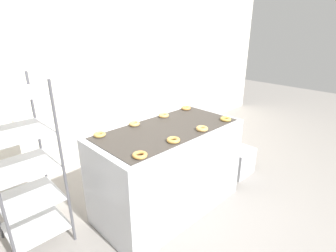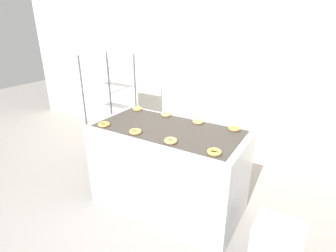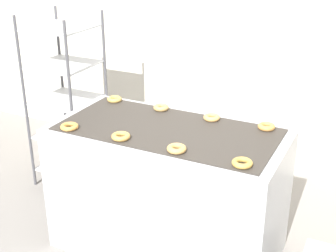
# 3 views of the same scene
# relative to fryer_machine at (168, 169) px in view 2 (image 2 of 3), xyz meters

# --- Properties ---
(ground_plane) EXTENTS (14.00, 14.00, 0.00)m
(ground_plane) POSITION_rel_fryer_machine_xyz_m (-0.00, -0.63, -0.46)
(ground_plane) COLOR gray
(wall_back) EXTENTS (8.00, 0.05, 2.80)m
(wall_back) POSITION_rel_fryer_machine_xyz_m (-0.00, 1.49, 0.94)
(wall_back) COLOR silver
(wall_back) RESTS_ON ground_plane
(fryer_machine) EXTENTS (1.54, 0.77, 0.92)m
(fryer_machine) POSITION_rel_fryer_machine_xyz_m (0.00, 0.00, 0.00)
(fryer_machine) COLOR #B7BABF
(fryer_machine) RESTS_ON ground_plane
(baking_rack_cart) EXTENTS (0.50, 0.52, 1.51)m
(baking_rack_cart) POSITION_rel_fryer_machine_xyz_m (-1.21, 0.50, 0.30)
(baking_rack_cart) COLOR #4C4C51
(baking_rack_cart) RESTS_ON ground_plane
(glaze_bin) EXTENTS (0.38, 0.35, 0.35)m
(glaze_bin) POSITION_rel_fryer_machine_xyz_m (1.15, -0.14, -0.28)
(glaze_bin) COLOR #B7BABF
(glaze_bin) RESTS_ON ground_plane
(donut_near_left) EXTENTS (0.12, 0.12, 0.03)m
(donut_near_left) POSITION_rel_fryer_machine_xyz_m (-0.58, -0.28, 0.48)
(donut_near_left) COLOR gold
(donut_near_left) RESTS_ON fryer_machine
(donut_near_midleft) EXTENTS (0.12, 0.12, 0.03)m
(donut_near_midleft) POSITION_rel_fryer_machine_xyz_m (-0.20, -0.27, 0.48)
(donut_near_midleft) COLOR gold
(donut_near_midleft) RESTS_ON fryer_machine
(donut_near_midright) EXTENTS (0.12, 0.12, 0.03)m
(donut_near_midright) POSITION_rel_fryer_machine_xyz_m (0.19, -0.27, 0.48)
(donut_near_midright) COLOR tan
(donut_near_midright) RESTS_ON fryer_machine
(donut_near_right) EXTENTS (0.12, 0.12, 0.03)m
(donut_near_right) POSITION_rel_fryer_machine_xyz_m (0.59, -0.27, 0.48)
(donut_near_right) COLOR gold
(donut_near_right) RESTS_ON fryer_machine
(donut_far_left) EXTENTS (0.11, 0.11, 0.03)m
(donut_far_left) POSITION_rel_fryer_machine_xyz_m (-0.59, 0.29, 0.48)
(donut_far_left) COLOR tan
(donut_far_left) RESTS_ON fryer_machine
(donut_far_midleft) EXTENTS (0.11, 0.11, 0.03)m
(donut_far_midleft) POSITION_rel_fryer_machine_xyz_m (-0.20, 0.29, 0.48)
(donut_far_midleft) COLOR tan
(donut_far_midleft) RESTS_ON fryer_machine
(donut_far_midright) EXTENTS (0.11, 0.11, 0.03)m
(donut_far_midright) POSITION_rel_fryer_machine_xyz_m (0.20, 0.27, 0.48)
(donut_far_midright) COLOR #DCA358
(donut_far_midright) RESTS_ON fryer_machine
(donut_far_right) EXTENTS (0.11, 0.11, 0.03)m
(donut_far_right) POSITION_rel_fryer_machine_xyz_m (0.57, 0.28, 0.48)
(donut_far_right) COLOR #D49248
(donut_far_right) RESTS_ON fryer_machine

